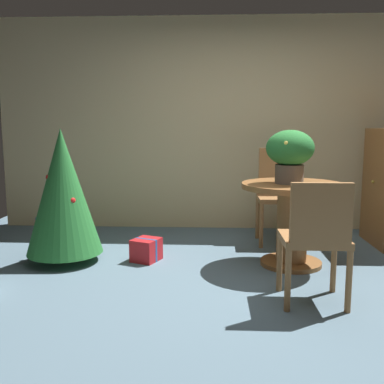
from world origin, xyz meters
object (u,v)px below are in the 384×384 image
Objects in this scene: wooden_chair_near at (316,235)px; holiday_tree at (63,192)px; wooden_chair_far at (279,190)px; flower_vase at (290,152)px; round_dining_table at (292,214)px; gift_box_red at (146,250)px.

holiday_tree reaches higher than wooden_chair_near.
wooden_chair_near is 1.80m from wooden_chair_far.
wooden_chair_far is at bearing 90.00° from wooden_chair_near.
round_dining_table is at bearing 18.30° from flower_vase.
flower_vase reaches higher than wooden_chair_far.
holiday_tree is (-2.14, -0.85, 0.09)m from wooden_chair_far.
round_dining_table reaches higher than gift_box_red.
round_dining_table is 1.03× the size of wooden_chair_near.
gift_box_red is (0.77, 0.06, -0.57)m from holiday_tree.
flower_vase is 1.06m from wooden_chair_near.
wooden_chair_near is (0.04, -0.92, -0.53)m from flower_vase.
wooden_chair_near reaches higher than gift_box_red.
wooden_chair_far is at bearing 30.15° from gift_box_red.
holiday_tree reaches higher than wooden_chair_far.
wooden_chair_near is 2.34m from holiday_tree.
flower_vase is 1.63m from gift_box_red.
gift_box_red is (-1.32, 0.08, -0.95)m from flower_vase.
wooden_chair_near reaches higher than round_dining_table.
gift_box_red is at bearing 176.57° from flower_vase.
flower_vase is at bearing -0.57° from holiday_tree.
flower_vase is 0.38× the size of holiday_tree.
holiday_tree is at bearing 179.84° from round_dining_table.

